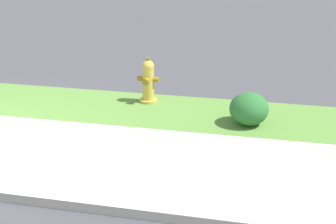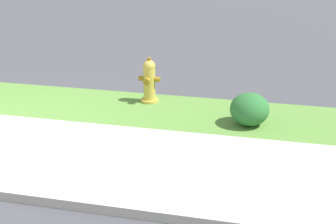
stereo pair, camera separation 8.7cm
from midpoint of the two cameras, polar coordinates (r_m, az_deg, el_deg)
The scene contains 3 objects.
grass_verge at distance 8.83m, azimuth -16.19°, elevation 1.34°, with size 18.00×1.64×0.01m, color #568438.
fire_hydrant_far_end at distance 8.32m, azimuth -2.75°, elevation 3.81°, with size 0.39×0.37×0.82m.
shrub_bush_far_verge at distance 7.46m, azimuth 9.51°, elevation 0.38°, with size 0.62×0.62×0.52m.
Camera 1 is at (4.07, -5.34, 2.87)m, focal length 50.00 mm.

